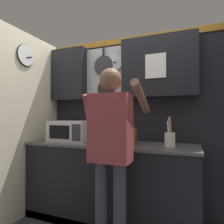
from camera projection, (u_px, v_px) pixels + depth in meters
name	position (u px, v px, depth m)	size (l,w,h in m)	color
ground_plane	(110.00, 220.00, 2.41)	(14.00, 14.00, 0.00)	#38383D
base_cabinet_counter	(110.00, 182.00, 2.42)	(2.05, 0.66, 0.93)	black
back_wall_unit	(120.00, 100.00, 2.70)	(2.62, 0.22, 2.33)	black
side_wall	(20.00, 122.00, 2.46)	(0.07, 1.60, 2.33)	beige
microwave	(71.00, 131.00, 2.60)	(0.53, 0.35, 0.27)	silver
knife_block	(131.00, 136.00, 2.30)	(0.13, 0.16, 0.27)	brown
utensil_crock	(170.00, 139.00, 2.14)	(0.11, 0.11, 0.33)	white
person	(111.00, 142.00, 1.85)	(0.54, 0.63, 1.70)	#383842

